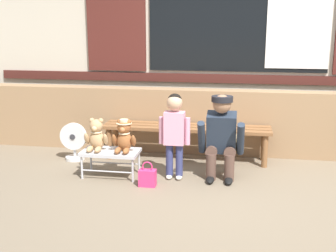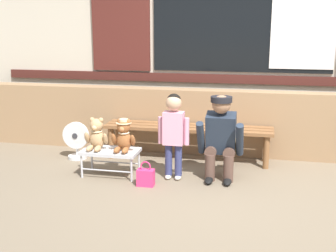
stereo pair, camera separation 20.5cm
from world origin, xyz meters
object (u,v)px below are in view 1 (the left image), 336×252
at_px(wooden_bench_long, 186,131).
at_px(small_display_bench, 111,153).
at_px(teddy_bear_plain, 96,136).
at_px(floor_fan, 74,142).
at_px(child_standing, 174,127).
at_px(handbag_on_ground, 147,177).
at_px(teddy_bear_with_hat, 124,136).
at_px(adult_crouching, 222,136).

xyz_separation_m(wooden_bench_long, small_display_bench, (-0.76, -0.75, -0.11)).
xyz_separation_m(teddy_bear_plain, floor_fan, (-0.48, 0.50, -0.23)).
xyz_separation_m(wooden_bench_long, floor_fan, (-1.39, -0.26, -0.13)).
relative_size(wooden_bench_long, child_standing, 2.19).
height_order(small_display_bench, handbag_on_ground, small_display_bench).
height_order(wooden_bench_long, handbag_on_ground, wooden_bench_long).
distance_m(small_display_bench, child_standing, 0.79).
relative_size(teddy_bear_with_hat, floor_fan, 0.76).
bearing_deg(handbag_on_ground, small_display_bench, 153.69).
bearing_deg(teddy_bear_with_hat, wooden_bench_long, 51.51).
relative_size(teddy_bear_plain, child_standing, 0.38).
relative_size(wooden_bench_long, adult_crouching, 2.21).
bearing_deg(small_display_bench, teddy_bear_plain, 179.49).
height_order(teddy_bear_with_hat, handbag_on_ground, teddy_bear_with_hat).
distance_m(adult_crouching, handbag_on_ground, 0.93).
bearing_deg(teddy_bear_with_hat, adult_crouching, 7.71).
distance_m(adult_crouching, floor_fan, 1.92).
relative_size(teddy_bear_plain, adult_crouching, 0.38).
distance_m(small_display_bench, adult_crouching, 1.26).
relative_size(adult_crouching, handbag_on_ground, 3.49).
bearing_deg(teddy_bear_with_hat, teddy_bear_plain, -179.87).
bearing_deg(small_display_bench, wooden_bench_long, 44.85).
height_order(teddy_bear_plain, child_standing, child_standing).
distance_m(teddy_bear_plain, handbag_on_ground, 0.77).
bearing_deg(small_display_bench, adult_crouching, 6.82).
relative_size(teddy_bear_plain, teddy_bear_with_hat, 1.00).
relative_size(child_standing, floor_fan, 2.00).
bearing_deg(adult_crouching, floor_fan, 169.39).
height_order(small_display_bench, child_standing, child_standing).
relative_size(small_display_bench, teddy_bear_plain, 1.76).
bearing_deg(child_standing, wooden_bench_long, 86.96).
distance_m(small_display_bench, teddy_bear_with_hat, 0.26).
height_order(wooden_bench_long, teddy_bear_with_hat, teddy_bear_with_hat).
distance_m(wooden_bench_long, child_standing, 0.75).
bearing_deg(floor_fan, wooden_bench_long, 10.39).
bearing_deg(floor_fan, handbag_on_ground, -33.40).
bearing_deg(child_standing, teddy_bear_with_hat, -176.01).
height_order(teddy_bear_with_hat, child_standing, child_standing).
height_order(adult_crouching, handbag_on_ground, adult_crouching).
bearing_deg(wooden_bench_long, teddy_bear_with_hat, -128.49).
relative_size(wooden_bench_long, teddy_bear_with_hat, 5.78).
distance_m(wooden_bench_long, floor_fan, 1.42).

